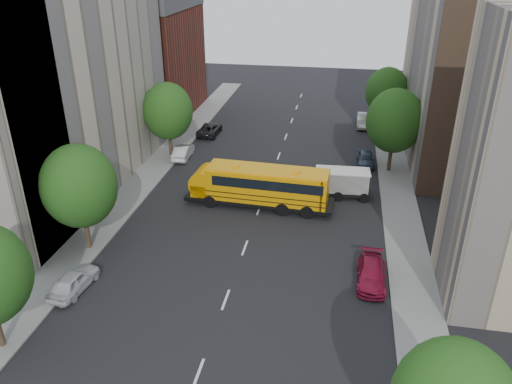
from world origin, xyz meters
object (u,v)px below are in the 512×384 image
(parked_car_2, at_px, (210,129))
(parked_car_4, at_px, (366,158))
(street_tree_1, at_px, (79,186))
(street_tree_2, at_px, (168,111))
(parked_car_3, at_px, (371,273))
(street_tree_4, at_px, (395,121))
(safari_truck, at_px, (337,182))
(school_bus, at_px, (258,184))
(parked_car_0, at_px, (74,281))
(parked_car_1, at_px, (183,152))
(street_tree_5, at_px, (387,92))
(parked_car_5, at_px, (364,120))

(parked_car_2, relative_size, parked_car_4, 1.20)
(street_tree_1, height_order, parked_car_2, street_tree_1)
(street_tree_2, distance_m, parked_car_3, 27.46)
(street_tree_1, xyz_separation_m, street_tree_4, (22.00, 18.00, 0.12))
(parked_car_3, bearing_deg, street_tree_4, 84.53)
(safari_truck, xyz_separation_m, parked_car_3, (2.65, -12.22, -0.65))
(school_bus, height_order, parked_car_2, school_bus)
(parked_car_0, xyz_separation_m, parked_car_3, (18.43, 4.19, -0.04))
(parked_car_1, height_order, parked_car_3, parked_car_1)
(street_tree_1, distance_m, parked_car_1, 18.30)
(street_tree_4, height_order, parked_car_0, street_tree_4)
(parked_car_0, bearing_deg, street_tree_1, -67.54)
(parked_car_3, bearing_deg, parked_car_0, -165.96)
(parked_car_4, bearing_deg, school_bus, -131.81)
(school_bus, bearing_deg, safari_truck, 28.27)
(street_tree_4, relative_size, street_tree_5, 1.08)
(street_tree_1, relative_size, parked_car_2, 1.68)
(parked_car_5, bearing_deg, safari_truck, -96.10)
(street_tree_1, distance_m, parked_car_0, 6.52)
(safari_truck, xyz_separation_m, parked_car_1, (-15.78, 6.05, -0.62))
(street_tree_2, xyz_separation_m, school_bus, (10.78, -9.31, -2.88))
(parked_car_0, bearing_deg, parked_car_1, -84.04)
(street_tree_2, height_order, parked_car_0, street_tree_2)
(school_bus, relative_size, safari_truck, 2.14)
(safari_truck, xyz_separation_m, parked_car_0, (-15.78, -16.41, -0.62))
(street_tree_2, relative_size, parked_car_4, 1.97)
(parked_car_2, height_order, parked_car_5, parked_car_5)
(parked_car_4, bearing_deg, street_tree_1, -137.12)
(parked_car_0, relative_size, parked_car_5, 0.88)
(street_tree_1, bearing_deg, street_tree_2, 90.00)
(street_tree_2, relative_size, parked_car_2, 1.64)
(street_tree_5, bearing_deg, parked_car_1, -149.24)
(street_tree_1, height_order, parked_car_3, street_tree_1)
(safari_truck, bearing_deg, parked_car_1, 156.28)
(parked_car_2, xyz_separation_m, parked_car_4, (17.60, -5.99, 0.01))
(school_bus, bearing_deg, parked_car_5, 71.51)
(street_tree_4, bearing_deg, safari_truck, -127.36)
(parked_car_0, bearing_deg, school_bus, -118.99)
(parked_car_2, bearing_deg, street_tree_4, 160.19)
(safari_truck, distance_m, parked_car_2, 20.21)
(parked_car_5, bearing_deg, school_bus, -110.18)
(street_tree_2, bearing_deg, parked_car_4, 3.63)
(street_tree_2, xyz_separation_m, parked_car_0, (1.40, -22.73, -4.14))
(street_tree_4, xyz_separation_m, parked_car_2, (-19.80, 7.24, -4.42))
(street_tree_5, relative_size, parked_car_3, 1.69)
(street_tree_2, height_order, street_tree_4, street_tree_4)
(street_tree_1, xyz_separation_m, parked_car_2, (2.20, 25.24, -4.30))
(street_tree_2, distance_m, parked_car_5, 24.26)
(parked_car_2, distance_m, parked_car_5, 18.65)
(street_tree_4, xyz_separation_m, street_tree_5, (-0.00, 12.00, -0.37))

